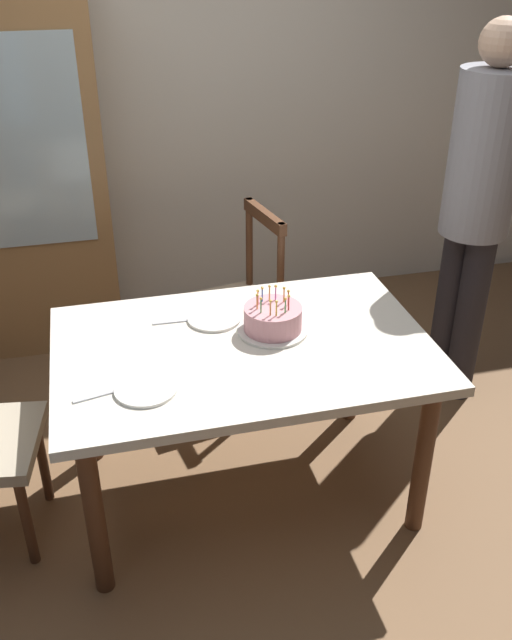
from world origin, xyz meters
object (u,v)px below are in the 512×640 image
plate_far_side (214,318)px  china_cabinet (0,183)px  plate_near_celebrant (146,389)px  person_guest (478,199)px  dining_table (244,365)px  birthday_cake (273,320)px  chair_spindle_back (234,307)px

plate_far_side → china_cabinet: size_ratio=0.12×
plate_near_celebrant → china_cabinet: 1.87m
person_guest → china_cabinet: china_cabinet is taller
dining_table → plate_near_celebrant: bearing=-151.7°
birthday_cake → china_cabinet: china_cabinet is taller
birthday_cake → chair_spindle_back: bearing=90.1°
dining_table → plate_far_side: plate_far_side is taller
plate_near_celebrant → plate_far_side: same height
birthday_cake → plate_near_celebrant: birthday_cake is taller
birthday_cake → china_cabinet: size_ratio=0.15×
plate_far_side → chair_spindle_back: size_ratio=0.23×
plate_far_side → birthday_cake: bearing=-35.4°
plate_near_celebrant → plate_far_side: 0.54m
dining_table → chair_spindle_back: size_ratio=1.52×
plate_near_celebrant → birthday_cake: bearing=27.8°
plate_far_side → chair_spindle_back: (0.21, 0.59, -0.29)m
person_guest → birthday_cake: bearing=-158.8°
chair_spindle_back → person_guest: bearing=-16.0°
person_guest → plate_far_side: bearing=-168.0°
dining_table → china_cabinet: (-0.96, 1.56, 0.30)m
plate_near_celebrant → china_cabinet: size_ratio=0.12×
dining_table → china_cabinet: 1.85m
dining_table → birthday_cake: bearing=26.3°
dining_table → plate_far_side: size_ratio=6.56×
chair_spindle_back → person_guest: person_guest is taller
plate_far_side → chair_spindle_back: bearing=70.6°
birthday_cake → plate_near_celebrant: size_ratio=1.27×
person_guest → china_cabinet: 2.43m
person_guest → china_cabinet: (-2.18, 1.07, -0.10)m
dining_table → plate_near_celebrant: size_ratio=6.56×
plate_near_celebrant → chair_spindle_back: (0.53, 1.01, -0.29)m
person_guest → china_cabinet: bearing=153.9°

